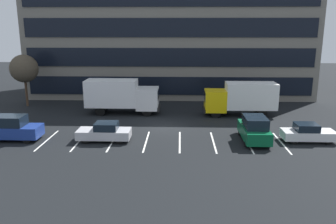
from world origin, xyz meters
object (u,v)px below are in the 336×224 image
(box_truck_white, at_px, (121,95))
(box_truck_yellow, at_px, (241,97))
(suv_forest, at_px, (254,129))
(sedan_white, at_px, (308,133))
(suv_navy, at_px, (12,128))
(sedan_silver, at_px, (105,132))
(bare_tree, at_px, (24,69))

(box_truck_white, bearing_deg, box_truck_yellow, -1.95)
(suv_forest, relative_size, sedan_white, 1.11)
(suv_navy, xyz_separation_m, sedan_silver, (7.83, 0.04, -0.27))
(suv_navy, bearing_deg, box_truck_yellow, 23.42)
(bare_tree, bearing_deg, box_truck_white, -15.28)
(suv_forest, bearing_deg, bare_tree, 153.48)
(box_truck_white, height_order, suv_forest, box_truck_white)
(box_truck_yellow, height_order, box_truck_white, box_truck_white)
(suv_forest, bearing_deg, sedan_white, 0.88)
(sedan_white, bearing_deg, box_truck_yellow, 115.74)
(bare_tree, bearing_deg, sedan_silver, -46.15)
(suv_forest, distance_m, suv_navy, 20.30)
(box_truck_yellow, distance_m, box_truck_white, 13.00)
(bare_tree, bearing_deg, suv_navy, -71.29)
(suv_navy, height_order, bare_tree, bare_tree)
(sedan_white, height_order, bare_tree, bare_tree)
(sedan_silver, bearing_deg, suv_forest, 1.57)
(sedan_silver, bearing_deg, box_truck_white, 90.98)
(sedan_white, bearing_deg, sedan_silver, -178.61)
(box_truck_yellow, xyz_separation_m, sedan_white, (4.09, -8.49, -1.27))
(box_truck_yellow, xyz_separation_m, box_truck_white, (-12.99, 0.44, 0.09))
(box_truck_white, distance_m, suv_navy, 12.17)
(box_truck_white, distance_m, suv_forest, 15.55)
(box_truck_white, bearing_deg, suv_navy, -129.23)
(box_truck_white, distance_m, bare_tree, 12.62)
(suv_navy, xyz_separation_m, sedan_white, (24.75, 0.45, -0.29))
(suv_forest, distance_m, sedan_white, 4.47)
(box_truck_white, bearing_deg, sedan_white, -27.60)
(suv_navy, relative_size, sedan_silver, 1.05)
(box_truck_white, relative_size, suv_forest, 1.70)
(suv_forest, xyz_separation_m, suv_navy, (-20.30, -0.39, -0.02))
(box_truck_white, bearing_deg, bare_tree, 164.72)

